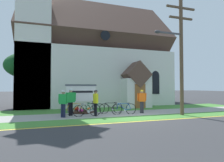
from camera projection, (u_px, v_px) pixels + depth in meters
The scene contains 20 objects.
ground at pixel (115, 110), 15.11m from camera, with size 140.00×140.00×0.00m, color #333335.
sidewalk_slab at pixel (122, 113), 12.81m from camera, with size 32.00×2.47×0.01m, color #99968E.
grass_verge at pixel (135, 118), 10.85m from camera, with size 32.00×1.65×0.01m, color #427F33.
church_lawn at pixel (110, 109), 15.36m from camera, with size 24.00×2.90×0.01m, color #427F33.
curb_paint_stripe at pixel (142, 121), 9.93m from camera, with size 28.00×0.16×0.01m, color yellow.
church_building at pixel (91, 60), 20.95m from camera, with size 15.42×11.14×13.59m.
church_sign at pixel (81, 94), 13.77m from camera, with size 2.32×0.26×2.03m.
flower_bed at pixel (82, 111), 13.41m from camera, with size 1.81×1.81×0.34m.
bicycle_red at pixel (111, 108), 12.98m from camera, with size 1.76×0.20×0.78m.
bicycle_black at pixel (93, 109), 12.58m from camera, with size 1.74×0.25×0.80m.
bicycle_silver at pixel (87, 110), 11.64m from camera, with size 1.79×0.08×0.83m.
bicycle_orange at pixel (74, 109), 12.41m from camera, with size 1.74×0.42×0.81m.
bicycle_blue at pixel (124, 109), 12.46m from camera, with size 1.73×0.12×0.79m.
cyclist_in_white_jersey at pixel (142, 100), 13.06m from camera, with size 0.63×0.29×1.63m.
cyclist_in_orange_jersey at pixel (96, 101), 11.72m from camera, with size 0.28×0.79×1.65m.
cyclist_in_red_jersey at pixel (71, 100), 11.85m from camera, with size 0.67×0.35×1.73m.
cyclist_in_green_jersey at pixel (63, 102), 11.16m from camera, with size 0.55×0.49×1.65m.
utility_pole at pixel (180, 50), 12.32m from camera, with size 3.12×0.28×7.76m.
roadside_conifer at pixel (157, 60), 23.39m from camera, with size 3.96×3.96×7.99m.
yard_deciduous_tree at pixel (29, 66), 17.61m from camera, with size 4.32×4.32×5.08m.
Camera 1 is at (-4.93, -10.35, 1.83)m, focal length 29.77 mm.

